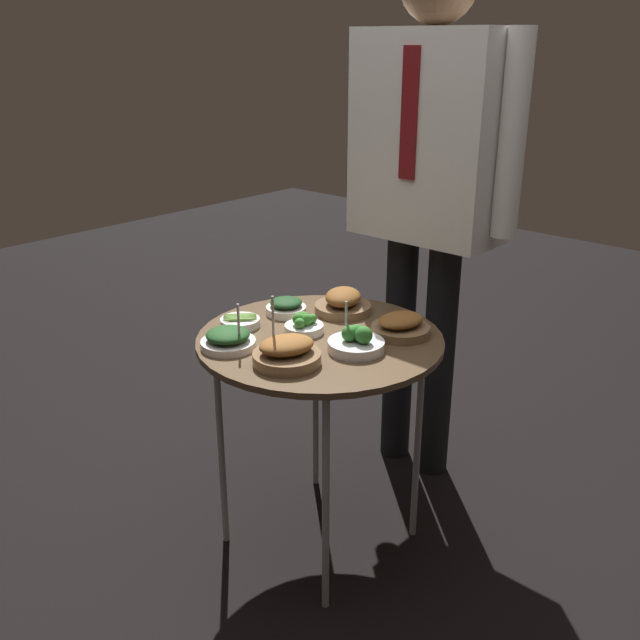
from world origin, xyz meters
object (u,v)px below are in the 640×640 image
bowl_broccoli_center (356,342)px  bowl_spinach_front_right (228,339)px  bowl_roast_back_left (287,353)px  waiter_figure (429,163)px  bowl_broccoli_far_rim (304,325)px  bowl_spinach_back_right (286,307)px  bowl_roast_front_center (401,326)px  bowl_asparagus_mid_right (240,322)px  serving_cart (320,352)px  bowl_roast_front_left (343,303)px

bowl_broccoli_center → bowl_spinach_front_right: (-0.27, -0.22, -0.00)m
bowl_broccoli_center → bowl_roast_back_left: bearing=-113.8°
bowl_spinach_front_right → waiter_figure: (0.09, 0.79, 0.39)m
bowl_spinach_front_right → bowl_broccoli_far_rim: bearing=70.0°
bowl_spinach_back_right → bowl_roast_front_center: size_ratio=0.73×
bowl_roast_front_center → bowl_asparagus_mid_right: bearing=-145.7°
bowl_broccoli_far_rim → waiter_figure: 0.69m
bowl_roast_front_center → bowl_spinach_front_right: (-0.29, -0.39, -0.00)m
serving_cart → bowl_asparagus_mid_right: 0.25m
bowl_asparagus_mid_right → bowl_broccoli_far_rim: 0.19m
bowl_asparagus_mid_right → bowl_roast_front_center: size_ratio=0.69×
bowl_roast_front_center → bowl_broccoli_far_rim: bearing=-140.9°
bowl_asparagus_mid_right → bowl_roast_back_left: 0.30m
bowl_broccoli_far_rim → bowl_spinach_front_right: size_ratio=0.75×
bowl_roast_back_left → bowl_spinach_front_right: bowl_roast_back_left is taller
serving_cart → bowl_roast_back_left: (0.06, -0.19, 0.08)m
bowl_broccoli_center → bowl_broccoli_far_rim: 0.19m
bowl_broccoli_center → bowl_roast_front_left: (-0.21, 0.20, 0.01)m
bowl_broccoli_center → bowl_spinach_back_right: 0.34m
bowl_spinach_back_right → bowl_roast_front_center: (0.35, 0.10, 0.00)m
bowl_spinach_front_right → bowl_roast_front_left: bearing=82.3°
bowl_spinach_front_right → bowl_roast_back_left: bearing=9.9°
bowl_asparagus_mid_right → waiter_figure: 0.79m
serving_cart → bowl_roast_front_left: bowl_roast_front_left is taller
bowl_spinach_back_right → bowl_roast_back_left: bearing=-45.1°
bowl_roast_front_left → waiter_figure: 0.53m
serving_cart → bowl_spinach_back_right: 0.22m
bowl_broccoli_center → bowl_spinach_back_right: bearing=168.1°
bowl_broccoli_center → waiter_figure: bearing=107.4°
serving_cart → bowl_broccoli_center: bearing=-2.9°
bowl_asparagus_mid_right → bowl_roast_front_left: bowl_roast_front_left is taller
bowl_roast_front_left → bowl_spinach_front_right: (-0.06, -0.41, -0.01)m
bowl_broccoli_far_rim → waiter_figure: (0.01, 0.57, 0.39)m
serving_cart → bowl_spinach_back_right: bowl_spinach_back_right is taller
bowl_roast_back_left → bowl_broccoli_far_rim: bowl_roast_back_left is taller
bowl_spinach_back_right → waiter_figure: bearing=72.8°
bowl_broccoli_center → bowl_spinach_back_right: size_ratio=1.25×
bowl_broccoli_far_rim → bowl_spinach_front_right: bearing=-110.0°
bowl_roast_back_left → bowl_roast_front_center: (0.10, 0.35, -0.00)m
bowl_asparagus_mid_right → bowl_broccoli_far_rim: (0.17, 0.09, 0.01)m
bowl_roast_back_left → bowl_roast_front_left: (-0.13, 0.38, 0.00)m
bowl_asparagus_mid_right → bowl_roast_front_center: 0.46m
bowl_asparagus_mid_right → bowl_spinach_back_right: bowl_spinach_back_right is taller
bowl_roast_front_center → bowl_broccoli_center: bearing=-96.9°
bowl_roast_front_center → serving_cart: bearing=-133.8°
serving_cart → bowl_roast_front_center: 0.24m
serving_cart → bowl_spinach_front_right: bowl_spinach_front_right is taller
bowl_spinach_back_right → bowl_broccoli_center: bearing=-11.9°
bowl_broccoli_far_rim → bowl_asparagus_mid_right: bearing=-152.4°
bowl_broccoli_center → waiter_figure: size_ratio=0.09×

